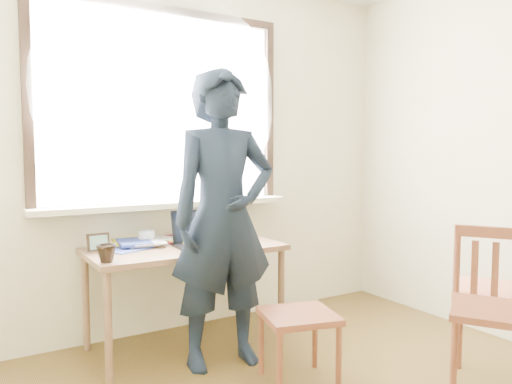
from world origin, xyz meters
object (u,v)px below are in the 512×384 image
work_chair (299,324)px  mug_white (147,237)px  desk (185,257)px  mug_dark (106,253)px  laptop (200,237)px  side_chair (494,302)px  person (224,218)px

work_chair → mug_white: bearing=116.3°
desk → work_chair: 0.93m
mug_white → mug_dark: (-0.38, -0.43, 0.00)m
laptop → mug_dark: laptop is taller
desk → laptop: laptop is taller
laptop → desk: bearing=161.7°
mug_white → side_chair: bearing=-50.0°
desk → laptop: 0.16m
laptop → mug_dark: (-0.67, -0.18, -0.00)m
desk → laptop: bearing=-18.3°
laptop → work_chair: (0.23, -0.79, -0.39)m
desk → person: 0.48m
desk → laptop: size_ratio=3.50×
side_chair → person: size_ratio=0.51×
side_chair → mug_dark: bearing=145.3°
mug_white → work_chair: (0.52, -1.04, -0.38)m
mug_white → mug_dark: size_ratio=1.07×
mug_dark → person: size_ratio=0.06×
mug_dark → mug_white: bearing=48.1°
laptop → work_chair: 0.92m
laptop → side_chair: side_chair is taller
work_chair → person: person is taller
desk → mug_white: mug_white is taller
side_chair → person: person is taller
desk → work_chair: bearing=-68.4°
desk → person: (0.09, -0.37, 0.29)m
mug_white → work_chair: size_ratio=0.25×
laptop → mug_white: bearing=138.9°
mug_white → mug_dark: 0.57m
mug_white → mug_dark: mug_dark is taller
desk → side_chair: bearing=-50.2°
work_chair → side_chair: (0.87, -0.61, 0.14)m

